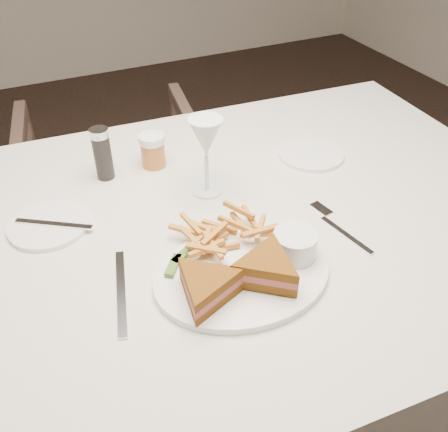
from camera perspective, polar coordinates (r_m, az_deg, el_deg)
ground at (r=1.73m, az=-7.00°, el=-15.56°), size 5.00×5.00×0.00m
table at (r=1.28m, az=-0.97°, el=-13.87°), size 1.51×1.05×0.75m
chair_far at (r=1.91m, az=-12.28°, el=3.38°), size 0.72×0.69×0.65m
table_setting at (r=0.94m, az=-0.41°, el=-1.31°), size 0.79×0.60×0.18m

